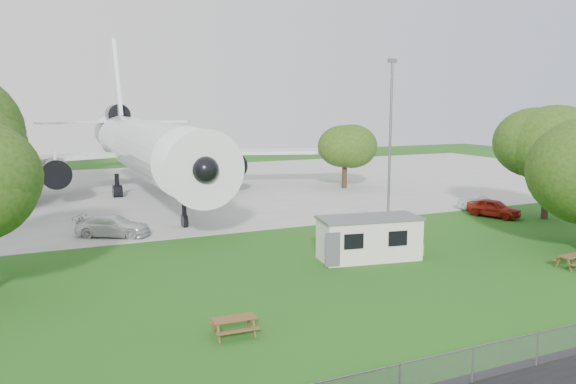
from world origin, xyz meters
name	(u,v)px	position (x,y,z in m)	size (l,w,h in m)	color
ground	(318,299)	(0.00, 0.00, 0.00)	(160.00, 160.00, 0.00)	#296818
concrete_apron	(159,190)	(0.00, 38.00, 0.01)	(120.00, 46.00, 0.03)	#B7B7B2
airliner	(142,144)	(-2.00, 35.86, 5.27)	(46.36, 47.73, 17.69)	white
site_cabin	(369,238)	(6.12, 5.11, 1.31)	(6.92, 3.64, 2.62)	silver
picnic_west	(234,335)	(-5.12, -2.39, 0.00)	(1.80, 1.50, 0.76)	brown
picnic_east	(572,268)	(15.85, -1.37, 0.00)	(1.80, 1.50, 0.76)	brown
lamp_mast	(390,158)	(8.20, 6.20, 6.00)	(0.16, 0.16, 12.00)	slate
tree_east_back	(549,148)	(25.85, 9.43, 5.82)	(7.80, 7.80, 9.72)	#382619
tree_far_apron	(345,148)	(19.13, 30.70, 4.48)	(6.28, 6.28, 7.63)	#382619
car_ne_hatch	(494,208)	(22.56, 11.72, 0.74)	(1.75, 4.35, 1.48)	maroon
car_ne_sedan	(481,204)	(23.29, 13.97, 0.64)	(1.36, 3.90, 1.28)	#B0B4B8
car_apron_van	(113,226)	(-7.40, 17.57, 0.76)	(2.13, 5.23, 1.52)	silver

